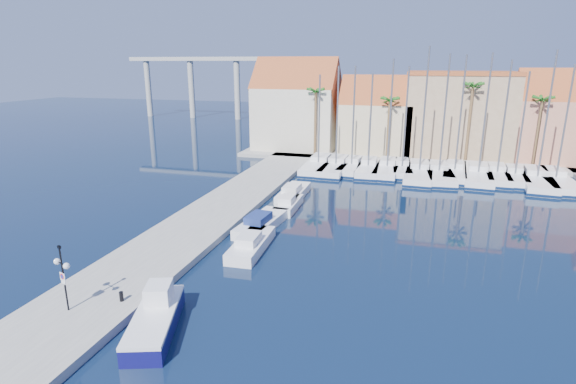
{
  "coord_description": "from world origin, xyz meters",
  "views": [
    {
      "loc": [
        7.66,
        -19.31,
        13.09
      ],
      "look_at": [
        -2.01,
        14.32,
        3.0
      ],
      "focal_mm": 28.0,
      "sensor_mm": 36.0,
      "label": 1
    }
  ],
  "objects": [
    {
      "name": "motorboat_west_2",
      "position": [
        -3.24,
        18.73,
        0.51
      ],
      "size": [
        1.77,
        5.21,
        1.4
      ],
      "rotation": [
        0.0,
        0.0,
        0.02
      ],
      "color": "white",
      "rests_on": "ground"
    },
    {
      "name": "bollard",
      "position": [
        -7.21,
        -0.66,
        0.78
      ],
      "size": [
        0.22,
        0.22,
        0.56
      ],
      "primitive_type": "cylinder",
      "color": "black",
      "rests_on": "quay_west"
    },
    {
      "name": "sailboat_4",
      "position": [
        4.55,
        36.09,
        0.59
      ],
      "size": [
        3.06,
        10.43,
        13.56
      ],
      "rotation": [
        0.0,
        0.0,
        -0.03
      ],
      "color": "white",
      "rests_on": "ground"
    },
    {
      "name": "building_0",
      "position": [
        -10.0,
        47.0,
        6.52
      ],
      "size": [
        12.3,
        9.0,
        13.5
      ],
      "color": "beige",
      "rests_on": "shore_north"
    },
    {
      "name": "motorboat_west_0",
      "position": [
        -3.23,
        8.89,
        0.51
      ],
      "size": [
        2.23,
        6.23,
        1.4
      ],
      "rotation": [
        0.0,
        0.0,
        0.04
      ],
      "color": "white",
      "rests_on": "ground"
    },
    {
      "name": "building_3",
      "position": [
        25.0,
        47.0,
        5.86
      ],
      "size": [
        10.3,
        8.0,
        12.0
      ],
      "color": "tan",
      "rests_on": "shore_north"
    },
    {
      "name": "sailboat_5",
      "position": [
        6.27,
        36.41,
        0.62
      ],
      "size": [
        2.88,
        8.69,
        12.75
      ],
      "rotation": [
        0.0,
        0.0,
        0.07
      ],
      "color": "white",
      "rests_on": "ground"
    },
    {
      "name": "fishing_boat",
      "position": [
        -4.32,
        -1.89,
        0.67
      ],
      "size": [
        3.69,
        6.1,
        2.03
      ],
      "rotation": [
        0.0,
        0.0,
        0.33
      ],
      "color": "#0E0D4F",
      "rests_on": "ground"
    },
    {
      "name": "sailboat_3",
      "position": [
        2.25,
        35.73,
        0.58
      ],
      "size": [
        2.99,
        9.92,
        11.9
      ],
      "rotation": [
        0.0,
        0.0,
        0.04
      ],
      "color": "white",
      "rests_on": "ground"
    },
    {
      "name": "motorboat_west_3",
      "position": [
        -3.85,
        22.63,
        0.51
      ],
      "size": [
        2.17,
        6.64,
        1.4
      ],
      "rotation": [
        0.0,
        0.0,
        0.01
      ],
      "color": "white",
      "rests_on": "ground"
    },
    {
      "name": "sailboat_8",
      "position": [
        12.41,
        36.43,
        0.61
      ],
      "size": [
        3.29,
        10.06,
        13.99
      ],
      "rotation": [
        0.0,
        0.0,
        -0.07
      ],
      "color": "white",
      "rests_on": "ground"
    },
    {
      "name": "quay_west",
      "position": [
        -9.0,
        13.5,
        0.25
      ],
      "size": [
        6.0,
        77.0,
        0.5
      ],
      "primitive_type": "cube",
      "color": "gray",
      "rests_on": "ground"
    },
    {
      "name": "sailboat_11",
      "position": [
        18.85,
        36.0,
        0.6
      ],
      "size": [
        2.86,
        9.07,
        12.23
      ],
      "rotation": [
        0.0,
        0.0,
        -0.06
      ],
      "color": "white",
      "rests_on": "ground"
    },
    {
      "name": "sailboat_12",
      "position": [
        21.01,
        35.45,
        0.58
      ],
      "size": [
        4.17,
        12.19,
        14.41
      ],
      "rotation": [
        0.0,
        0.0,
        -0.09
      ],
      "color": "white",
      "rests_on": "ground"
    },
    {
      "name": "sailboat_6",
      "position": [
        8.37,
        35.22,
        0.59
      ],
      "size": [
        3.53,
        11.78,
        14.9
      ],
      "rotation": [
        0.0,
        0.0,
        -0.04
      ],
      "color": "white",
      "rests_on": "ground"
    },
    {
      "name": "sailboat_10",
      "position": [
        17.01,
        36.34,
        0.6
      ],
      "size": [
        3.05,
        9.92,
        13.44
      ],
      "rotation": [
        0.0,
        0.0,
        -0.05
      ],
      "color": "white",
      "rests_on": "ground"
    },
    {
      "name": "motorboat_west_1",
      "position": [
        -3.99,
        13.32,
        0.51
      ],
      "size": [
        2.79,
        6.93,
        1.4
      ],
      "rotation": [
        0.0,
        0.0,
        -0.1
      ],
      "color": "white",
      "rests_on": "ground"
    },
    {
      "name": "palm_1",
      "position": [
        4.0,
        42.0,
        8.14
      ],
      "size": [
        2.6,
        2.6,
        9.15
      ],
      "color": "brown",
      "rests_on": "shore_north"
    },
    {
      "name": "sailboat_2",
      "position": [
        0.23,
        35.96,
        0.61
      ],
      "size": [
        3.1,
        9.15,
        12.77
      ],
      "rotation": [
        0.0,
        0.0,
        -0.08
      ],
      "color": "white",
      "rests_on": "ground"
    },
    {
      "name": "building_1",
      "position": [
        2.0,
        47.0,
        5.3
      ],
      "size": [
        10.3,
        8.0,
        11.0
      ],
      "color": "#C8B78D",
      "rests_on": "shore_north"
    },
    {
      "name": "palm_2",
      "position": [
        14.0,
        42.0,
        10.02
      ],
      "size": [
        2.6,
        2.6,
        11.15
      ],
      "color": "brown",
      "rests_on": "shore_north"
    },
    {
      "name": "sailboat_9",
      "position": [
        14.95,
        35.86,
        0.58
      ],
      "size": [
        3.85,
        11.64,
        14.17
      ],
      "rotation": [
        0.0,
        0.0,
        -0.07
      ],
      "color": "white",
      "rests_on": "ground"
    },
    {
      "name": "building_2",
      "position": [
        13.0,
        48.0,
        6.26
      ],
      "size": [
        14.2,
        10.2,
        11.5
      ],
      "color": "#9F8162",
      "rests_on": "shore_north"
    },
    {
      "name": "palm_0",
      "position": [
        -6.0,
        42.0,
        9.08
      ],
      "size": [
        2.6,
        2.6,
        10.15
      ],
      "color": "brown",
      "rests_on": "shore_north"
    },
    {
      "name": "lamp_post",
      "position": [
        -9.35,
        -2.25,
        2.92
      ],
      "size": [
        1.2,
        0.65,
        3.69
      ],
      "rotation": [
        0.0,
        0.0,
        -0.35
      ],
      "color": "black",
      "rests_on": "quay_west"
    },
    {
      "name": "sailboat_1",
      "position": [
        -1.71,
        35.68,
        0.57
      ],
      "size": [
        3.25,
        11.26,
        12.74
      ],
      "rotation": [
        0.0,
        0.0,
        -0.03
      ],
      "color": "white",
      "rests_on": "ground"
    },
    {
      "name": "sailboat_7",
      "position": [
        10.51,
        35.31,
        0.59
      ],
      "size": [
        3.8,
        11.37,
        14.09
      ],
      "rotation": [
        0.0,
        0.0,
        0.08
      ],
      "color": "white",
      "rests_on": "ground"
    },
    {
      "name": "sailboat_13",
      "position": [
        22.81,
        35.56,
        0.57
      ],
      "size": [
        3.21,
        11.62,
        12.97
      ],
      "rotation": [
        0.0,
        0.0,
        0.01
      ],
      "color": "white",
      "rests_on": "ground"
    },
    {
      "name": "sailboat_0",
      "position": [
        -4.01,
        35.91,
        0.56
      ],
      "size": [
        3.13,
        11.43,
        11.74
      ],
      "rotation": [
        0.0,
        0.0,
        0.01
      ],
      "color": "white",
      "rests_on": "ground"
    },
    {
      "name": "shore_north",
      "position": [
        10.0,
        48.0,
        0.25
      ],
      "size": [
        54.0,
        16.0,
        0.5
      ],
      "primitive_type": "cube",
      "color": "gray",
      "rests_on": "ground"
    },
    {
      "name": "ground",
      "position": [
        0.0,
        0.0,
        0.0
      ],
      "size": [
        260.0,
        260.0,
        0.0
      ],
      "primitive_type": "plane",
      "color": "black",
      "rests_on": "ground"
    },
    {
      "name": "palm_3",
      "position": [
        22.0,
        42.0,
        8.61
      ],
      "size": [
        2.6,
        2.6,
        9.65
      ],
      "color": "brown",
      "rests_on": "shore_north"
    },
    {
      "name": "viaduct",
      "position": [
        -39.07,
        82.0,
        10.25
      ],
      "size": [
        48.0,
        2.2,
        14.45
      ],
      "color": "#9E9E99",
      "rests_on": "ground"
    }
  ]
}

